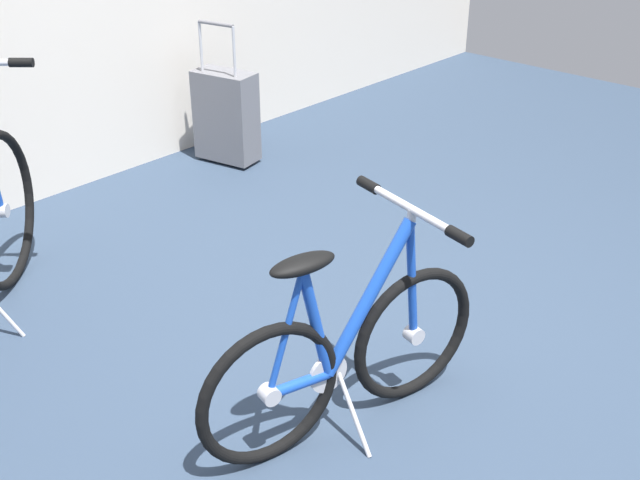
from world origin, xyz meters
The scene contains 3 objects.
ground_plane centered at (0.00, 0.00, 0.00)m, with size 8.18×8.18×0.00m, color #2D3D51.
folding_bike_foreground centered at (-0.27, 0.06, 0.30)m, with size 1.06×0.52×0.77m.
rolling_suitcase centered at (1.03, 2.10, 0.28)m, with size 0.25×0.39×0.83m.
Camera 1 is at (-1.88, -1.30, 1.83)m, focal length 44.99 mm.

